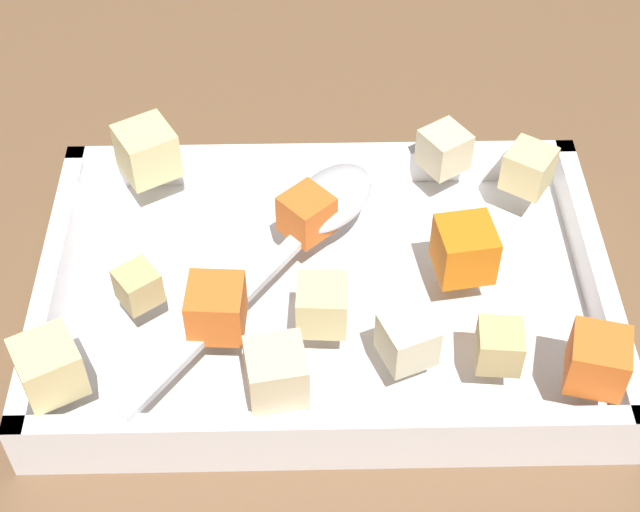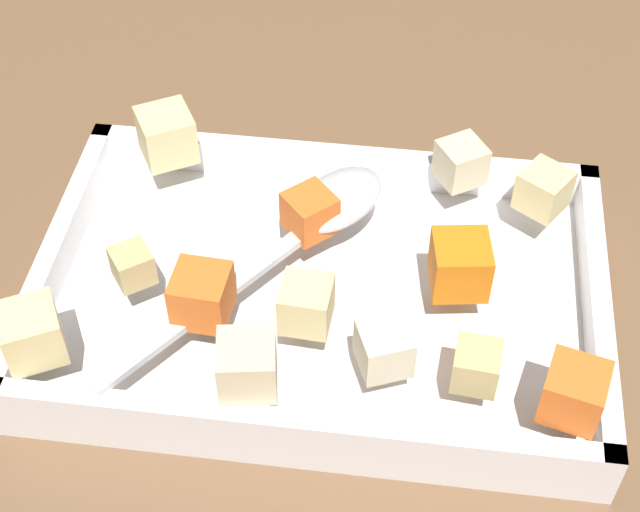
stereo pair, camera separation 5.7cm
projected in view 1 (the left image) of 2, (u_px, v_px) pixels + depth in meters
name	position (u px, v px, depth m)	size (l,w,h in m)	color
ground_plane	(304.00, 328.00, 0.60)	(4.00, 4.00, 0.00)	brown
baking_dish	(320.00, 298.00, 0.60)	(0.35, 0.23, 0.04)	silver
carrot_chunk_center	(302.00, 214.00, 0.59)	(0.03, 0.03, 0.03)	orange
carrot_chunk_far_right	(211.00, 308.00, 0.54)	(0.03, 0.03, 0.03)	orange
carrot_chunk_corner_sw	(592.00, 360.00, 0.51)	(0.03, 0.03, 0.03)	orange
carrot_chunk_front_center	(460.00, 249.00, 0.57)	(0.03, 0.03, 0.03)	orange
potato_chunk_near_left	(317.00, 305.00, 0.54)	(0.03, 0.03, 0.03)	#E0CC89
potato_chunk_corner_ne	(142.00, 151.00, 0.63)	(0.03, 0.03, 0.03)	#E0CC89
potato_chunk_corner_se	(524.00, 168.00, 0.62)	(0.03, 0.03, 0.03)	#E0CC89
potato_chunk_mid_right	(271.00, 373.00, 0.51)	(0.03, 0.03, 0.03)	beige
potato_chunk_under_handle	(402.00, 340.00, 0.52)	(0.03, 0.03, 0.03)	beige
potato_chunk_heap_top	(43.00, 367.00, 0.51)	(0.03, 0.03, 0.03)	#E0CC89
potato_chunk_near_right	(494.00, 346.00, 0.52)	(0.02, 0.02, 0.02)	tan
potato_chunk_corner_nw	(440.00, 149.00, 0.63)	(0.03, 0.03, 0.03)	beige
potato_chunk_mid_left	(133.00, 286.00, 0.55)	(0.02, 0.02, 0.02)	tan
serving_spoon	(314.00, 212.00, 0.60)	(0.16, 0.20, 0.02)	silver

